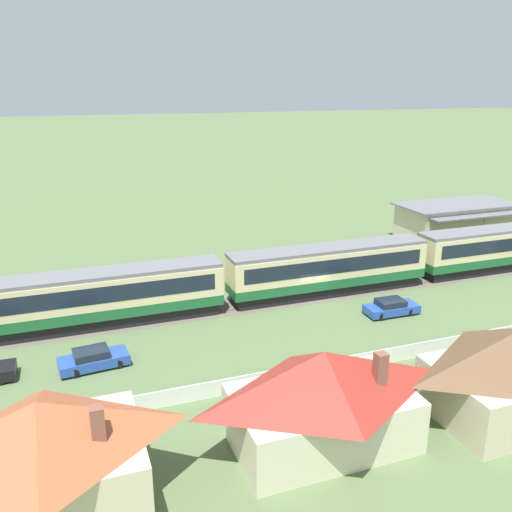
{
  "coord_description": "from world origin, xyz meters",
  "views": [
    {
      "loc": [
        -18.9,
        -38.17,
        17.36
      ],
      "look_at": [
        -3.82,
        3.2,
        3.33
      ],
      "focal_mm": 38.0,
      "sensor_mm": 36.0,
      "label": 1
    }
  ],
  "objects_px": {
    "cottage_terracotta_roof": "(43,456)",
    "cottage_red_roof": "(323,396)",
    "station_building": "(456,221)",
    "parked_car_blue": "(93,359)",
    "parked_car_blue_2": "(391,307)",
    "passenger_train": "(331,267)"
  },
  "relations": [
    {
      "from": "passenger_train",
      "to": "cottage_red_roof",
      "type": "height_order",
      "value": "cottage_red_roof"
    },
    {
      "from": "parked_car_blue",
      "to": "parked_car_blue_2",
      "type": "relative_size",
      "value": 1.05
    },
    {
      "from": "passenger_train",
      "to": "parked_car_blue",
      "type": "distance_m",
      "value": 21.41
    },
    {
      "from": "passenger_train",
      "to": "station_building",
      "type": "xyz_separation_m",
      "value": [
        21.65,
        10.43,
        -0.21
      ]
    },
    {
      "from": "parked_car_blue",
      "to": "parked_car_blue_2",
      "type": "height_order",
      "value": "parked_car_blue"
    },
    {
      "from": "cottage_terracotta_roof",
      "to": "cottage_red_roof",
      "type": "height_order",
      "value": "cottage_terracotta_roof"
    },
    {
      "from": "passenger_train",
      "to": "parked_car_blue",
      "type": "xyz_separation_m",
      "value": [
        -20.33,
        -6.5,
        -1.73
      ]
    },
    {
      "from": "parked_car_blue",
      "to": "station_building",
      "type": "bearing_deg",
      "value": 16.22
    },
    {
      "from": "station_building",
      "to": "cottage_terracotta_roof",
      "type": "height_order",
      "value": "cottage_terracotta_roof"
    },
    {
      "from": "parked_car_blue",
      "to": "passenger_train",
      "type": "bearing_deg",
      "value": 11.99
    },
    {
      "from": "cottage_red_roof",
      "to": "parked_car_blue",
      "type": "height_order",
      "value": "cottage_red_roof"
    },
    {
      "from": "cottage_red_roof",
      "to": "parked_car_blue",
      "type": "bearing_deg",
      "value": 131.13
    },
    {
      "from": "cottage_terracotta_roof",
      "to": "parked_car_blue_2",
      "type": "bearing_deg",
      "value": 26.58
    },
    {
      "from": "parked_car_blue_2",
      "to": "cottage_red_roof",
      "type": "bearing_deg",
      "value": -133.54
    },
    {
      "from": "cottage_red_roof",
      "to": "parked_car_blue",
      "type": "relative_size",
      "value": 2.14
    },
    {
      "from": "passenger_train",
      "to": "cottage_red_roof",
      "type": "relative_size",
      "value": 5.77
    },
    {
      "from": "station_building",
      "to": "parked_car_blue",
      "type": "distance_m",
      "value": 45.29
    },
    {
      "from": "cottage_terracotta_roof",
      "to": "parked_car_blue",
      "type": "distance_m",
      "value": 12.43
    },
    {
      "from": "passenger_train",
      "to": "parked_car_blue_2",
      "type": "bearing_deg",
      "value": -68.02
    },
    {
      "from": "station_building",
      "to": "parked_car_blue_2",
      "type": "relative_size",
      "value": 3.23
    },
    {
      "from": "cottage_terracotta_roof",
      "to": "cottage_red_roof",
      "type": "distance_m",
      "value": 12.95
    },
    {
      "from": "cottage_terracotta_roof",
      "to": "parked_car_blue",
      "type": "height_order",
      "value": "cottage_terracotta_roof"
    }
  ]
}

